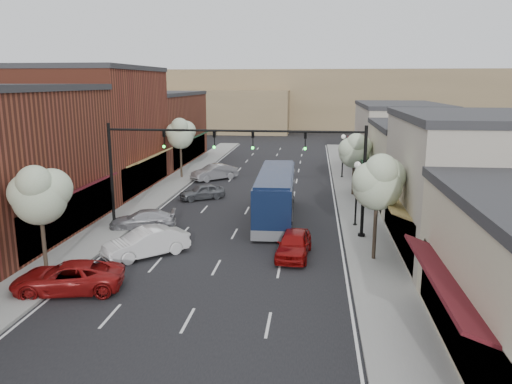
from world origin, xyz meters
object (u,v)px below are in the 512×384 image
(red_hatchback, at_px, (294,244))
(parked_car_c, at_px, (143,220))
(parked_car_b, at_px, (146,243))
(signal_mast_left, at_px, (146,161))
(tree_left_near, at_px, (40,194))
(coach_bus, at_px, (276,195))
(parked_car_d, at_px, (202,192))
(tree_right_near, at_px, (379,181))
(signal_mast_right, at_px, (325,164))
(parked_car_a, at_px, (68,277))
(tree_right_far, at_px, (355,150))
(lamp_post_near, at_px, (357,183))
(lamp_post_far, at_px, (343,149))
(tree_left_far, at_px, (181,133))
(parked_car_e, at_px, (214,172))

(red_hatchback, relative_size, parked_car_c, 1.00)
(red_hatchback, xyz_separation_m, parked_car_b, (-8.17, -0.88, 0.05))
(red_hatchback, bearing_deg, signal_mast_left, 162.78)
(tree_left_near, distance_m, coach_bus, 16.02)
(tree_left_near, xyz_separation_m, parked_car_d, (4.05, 17.31, -3.58))
(tree_right_near, distance_m, tree_left_near, 17.08)
(parked_car_b, bearing_deg, signal_mast_right, 72.71)
(signal_mast_right, bearing_deg, parked_car_a, -140.29)
(parked_car_a, bearing_deg, tree_right_far, 134.13)
(lamp_post_near, relative_size, parked_car_a, 0.88)
(parked_car_a, bearing_deg, tree_left_near, -142.77)
(parked_car_d, bearing_deg, parked_car_b, -32.77)
(parked_car_c, bearing_deg, red_hatchback, 55.73)
(parked_car_a, distance_m, parked_car_d, 19.18)
(coach_bus, relative_size, parked_car_c, 2.60)
(tree_right_near, bearing_deg, lamp_post_near, 94.77)
(tree_right_far, bearing_deg, lamp_post_far, 93.88)
(parked_car_a, xyz_separation_m, parked_car_d, (2.00, 19.08, -0.06))
(lamp_post_near, distance_m, lamp_post_far, 17.50)
(coach_bus, bearing_deg, signal_mast_right, -50.27)
(signal_mast_left, distance_m, parked_car_c, 4.06)
(lamp_post_near, distance_m, parked_car_c, 14.35)
(tree_right_far, distance_m, red_hatchback, 16.70)
(tree_left_near, distance_m, parked_car_a, 4.44)
(tree_left_near, bearing_deg, parked_car_d, 76.82)
(lamp_post_far, bearing_deg, lamp_post_near, -90.00)
(red_hatchback, bearing_deg, lamp_post_far, 85.43)
(tree_left_far, distance_m, parked_car_c, 18.08)
(tree_right_far, xyz_separation_m, parked_car_e, (-13.20, 5.74, -3.21))
(tree_left_near, xyz_separation_m, parked_car_a, (2.05, -1.76, -3.52))
(coach_bus, height_order, parked_car_d, coach_bus)
(tree_left_far, bearing_deg, signal_mast_left, -81.65)
(red_hatchback, relative_size, parked_car_b, 0.90)
(lamp_post_far, height_order, coach_bus, lamp_post_far)
(tree_left_near, bearing_deg, lamp_post_far, 60.22)
(red_hatchback, bearing_deg, signal_mast_right, 71.19)
(tree_left_far, distance_m, parked_car_d, 10.37)
(parked_car_a, bearing_deg, tree_right_near, 99.50)
(tree_left_far, height_order, red_hatchback, tree_left_far)
(tree_right_near, bearing_deg, parked_car_b, -176.99)
(lamp_post_far, bearing_deg, parked_car_a, -115.15)
(signal_mast_left, relative_size, coach_bus, 0.73)
(tree_left_near, xyz_separation_m, parked_car_e, (3.40, 25.74, -3.44))
(signal_mast_right, distance_m, signal_mast_left, 11.24)
(lamp_post_far, relative_size, red_hatchback, 1.03)
(lamp_post_near, height_order, parked_car_e, lamp_post_near)
(tree_right_far, bearing_deg, lamp_post_near, -93.31)
(tree_right_far, xyz_separation_m, parked_car_c, (-14.55, -11.52, -3.36))
(parked_car_d, bearing_deg, tree_left_near, -45.91)
(tree_right_near, bearing_deg, signal_mast_left, 163.81)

